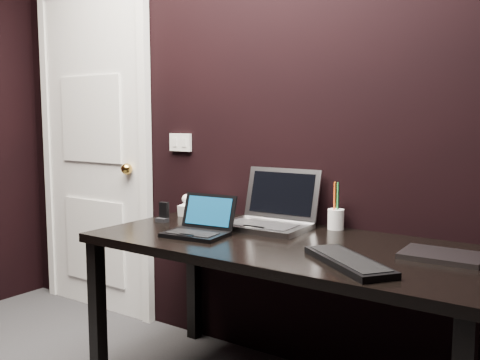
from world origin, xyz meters
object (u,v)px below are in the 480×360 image
Objects in this scene: ext_keyboard at (349,261)px; silver_laptop at (269,217)px; mobile_phone at (164,214)px; netbook at (199,227)px; desk_phone at (202,208)px; desk at (286,259)px; closed_laptop at (442,256)px; door at (94,151)px; pen_cup at (336,218)px.

silver_laptop is at bearing 145.35° from ext_keyboard.
silver_laptop is 0.54m from mobile_phone.
netbook reaches higher than desk_phone.
silver_laptop is at bearing 61.81° from netbook.
netbook reaches higher than desk.
closed_laptop is 1.34m from mobile_phone.
silver_laptop reaches higher than desk.
ext_keyboard is (0.37, -0.20, 0.09)m from desk.
door reaches higher than ext_keyboard.
netbook is 1.02m from closed_laptop.
door is 8.64× the size of desk_phone.
desk is 0.73m from mobile_phone.
closed_laptop is (0.99, 0.21, -0.03)m from netbook.
desk is at bearing 152.03° from ext_keyboard.
mobile_phone reaches higher than ext_keyboard.
silver_laptop is 0.83m from closed_laptop.
door is at bearing 173.11° from silver_laptop.
desk_phone is (-1.03, 0.46, 0.03)m from ext_keyboard.
ext_keyboard is (0.74, -0.08, -0.02)m from netbook.
silver_laptop reaches higher than mobile_phone.
netbook is 0.72× the size of silver_laptop.
silver_laptop is 0.96× the size of ext_keyboard.
desk is at bearing -21.44° from desk_phone.
desk is (1.65, -0.38, -0.38)m from door.
netbook is at bearing -21.19° from door.
silver_laptop reaches higher than pen_cup.
pen_cup is (1.72, -0.03, -0.25)m from door.
silver_laptop reaches higher than closed_laptop.
desk is 5.81× the size of closed_laptop.
ext_keyboard is 1.72× the size of desk_phone.
desk_phone is (0.99, -0.12, -0.26)m from door.
pen_cup reaches higher than desk_phone.
pen_cup is (0.28, 0.14, 0.00)m from silver_laptop.
desk is 4.00× the size of ext_keyboard.
desk_phone is at bearing 127.02° from netbook.
pen_cup reaches higher than mobile_phone.
silver_laptop is 4.11× the size of mobile_phone.
mobile_phone is at bearing -176.88° from closed_laptop.
closed_laptop is at bearing 11.85° from netbook.
closed_laptop is at bearing -7.64° from silver_laptop.
desk is at bearing -12.82° from door.
ext_keyboard is (2.02, -0.57, -0.29)m from door.
netbook is at bearing -168.15° from closed_laptop.
pen_cup reaches higher than netbook.
desk is 0.63m from closed_laptop.
door reaches higher than netbook.
door reaches higher than pen_cup.
mobile_phone is 0.44× the size of pen_cup.
silver_laptop is at bearing -6.89° from door.
door is 21.58× the size of mobile_phone.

